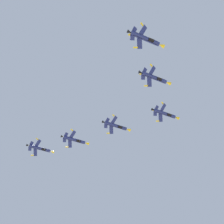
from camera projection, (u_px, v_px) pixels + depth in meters
The scene contains 6 objects.
fighter_jet_lead at pixel (165, 114), 157.53m from camera, with size 15.22×8.66×7.90m.
fighter_jet_left_wing at pixel (116, 126), 160.96m from camera, with size 15.22×8.79×7.64m.
fighter_jet_right_wing at pixel (155, 78), 136.95m from camera, with size 15.22×8.53×8.11m.
fighter_jet_left_outer at pixel (75, 140), 169.42m from camera, with size 15.22×8.74×7.75m.
fighter_jet_right_outer at pixel (146, 39), 119.59m from camera, with size 15.22×8.61×7.99m.
fighter_jet_trail_slot at pixel (40, 149), 176.91m from camera, with size 15.22×8.59×8.01m.
Camera 1 is at (-0.89, -3.87, 1.51)m, focal length 50.53 mm.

